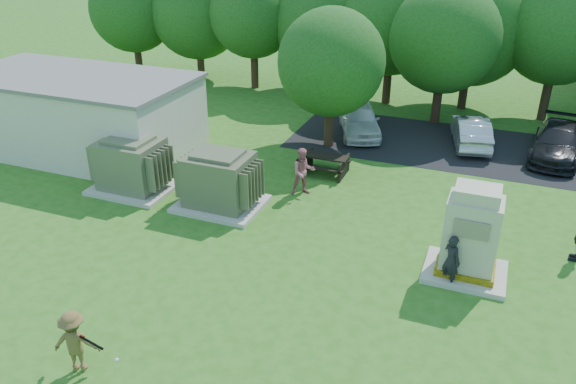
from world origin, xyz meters
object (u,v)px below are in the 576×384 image
at_px(transformer_right, 220,181).
at_px(picnic_table, 325,162).
at_px(person_by_generator, 451,261).
at_px(car_white, 360,119).
at_px(generator_cabinet, 470,238).
at_px(batter, 75,342).
at_px(car_dark, 557,142).
at_px(transformer_left, 132,166).
at_px(person_at_picnic, 303,172).
at_px(car_silver_a, 471,131).

bearing_deg(transformer_right, picnic_table, 57.26).
relative_size(person_by_generator, car_white, 0.37).
height_order(generator_cabinet, picnic_table, generator_cabinet).
height_order(transformer_right, person_by_generator, transformer_right).
distance_m(picnic_table, person_by_generator, 8.15).
distance_m(batter, car_dark, 20.58).
bearing_deg(picnic_table, generator_cabinet, -41.01).
xyz_separation_m(transformer_left, person_at_picnic, (6.11, 2.00, -0.06)).
relative_size(picnic_table, car_white, 0.43).
distance_m(generator_cabinet, car_silver_a, 10.65).
xyz_separation_m(transformer_left, batter, (4.45, -8.37, -0.17)).
distance_m(transformer_left, batter, 9.48).
bearing_deg(generator_cabinet, car_dark, 75.69).
height_order(person_at_picnic, car_white, person_at_picnic).
distance_m(picnic_table, car_silver_a, 7.42).
relative_size(person_at_picnic, car_white, 0.43).
xyz_separation_m(generator_cabinet, batter, (-7.87, -7.19, -0.44)).
bearing_deg(car_silver_a, car_dark, 165.89).
relative_size(batter, person_at_picnic, 0.88).
xyz_separation_m(batter, car_white, (1.94, 17.34, -0.08)).
bearing_deg(car_white, car_dark, -19.04).
xyz_separation_m(person_by_generator, car_dark, (3.07, 11.14, -0.09)).
bearing_deg(car_white, person_by_generator, -84.12).
height_order(generator_cabinet, car_dark, generator_cabinet).
bearing_deg(transformer_right, transformer_left, 180.00).
height_order(picnic_table, person_by_generator, person_by_generator).
bearing_deg(car_silver_a, car_white, -7.27).
distance_m(batter, person_at_picnic, 10.51).
bearing_deg(picnic_table, person_by_generator, -46.31).
xyz_separation_m(transformer_left, car_silver_a, (11.43, 9.41, -0.31)).
xyz_separation_m(transformer_right, batter, (0.75, -8.37, -0.17)).
height_order(person_by_generator, car_white, person_by_generator).
distance_m(transformer_left, generator_cabinet, 12.38).
distance_m(transformer_right, picnic_table, 4.84).
height_order(batter, person_at_picnic, person_at_picnic).
relative_size(transformer_right, car_dark, 0.63).
xyz_separation_m(transformer_right, picnic_table, (2.60, 4.05, -0.48)).
height_order(batter, person_by_generator, batter).
xyz_separation_m(person_by_generator, person_at_picnic, (-5.81, 3.84, 0.12)).
bearing_deg(car_white, car_silver_a, -16.21).
distance_m(person_at_picnic, car_white, 6.97).
relative_size(person_by_generator, car_silver_a, 0.39).
bearing_deg(person_by_generator, batter, 74.52).
xyz_separation_m(person_at_picnic, car_silver_a, (5.31, 7.41, -0.25)).
xyz_separation_m(transformer_left, person_by_generator, (11.93, -1.84, -0.19)).
height_order(person_by_generator, person_at_picnic, person_at_picnic).
distance_m(car_white, car_silver_a, 5.06).
bearing_deg(batter, transformer_left, -82.42).
bearing_deg(picnic_table, car_white, 89.04).
distance_m(picnic_table, car_white, 4.92).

